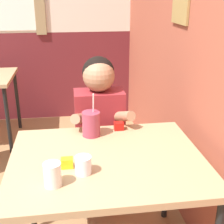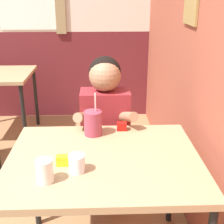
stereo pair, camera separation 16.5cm
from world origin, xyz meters
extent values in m
cube|color=#9E4C38|center=(1.33, 1.39, 1.35)|extent=(0.06, 4.78, 2.70)
cube|color=olive|center=(1.29, 0.99, 1.48)|extent=(0.02, 0.30, 0.25)
cube|color=maroon|center=(0.00, 2.81, 0.55)|extent=(5.61, 0.06, 1.10)
cube|color=tan|center=(0.70, 0.30, 0.72)|extent=(1.02, 0.83, 0.04)
cylinder|color=black|center=(0.23, 0.67, 0.35)|extent=(0.04, 0.04, 0.71)
cylinder|color=black|center=(1.17, 0.67, 0.35)|extent=(0.04, 0.04, 0.71)
cylinder|color=black|center=(-0.10, 1.84, 0.35)|extent=(0.04, 0.04, 0.71)
cylinder|color=black|center=(-0.10, 2.49, 0.35)|extent=(0.04, 0.04, 0.71)
cube|color=maroon|center=(0.72, 0.87, 0.23)|extent=(0.31, 0.20, 0.45)
cube|color=maroon|center=(0.72, 0.87, 0.69)|extent=(0.34, 0.20, 0.48)
sphere|color=black|center=(0.72, 0.90, 1.05)|extent=(0.22, 0.22, 0.22)
sphere|color=#9E7051|center=(0.72, 0.87, 1.04)|extent=(0.21, 0.21, 0.21)
cylinder|color=#9E7051|center=(0.58, 0.73, 0.80)|extent=(0.14, 0.27, 0.15)
cylinder|color=#9E7051|center=(0.86, 0.73, 0.80)|extent=(0.14, 0.27, 0.15)
cylinder|color=#99384C|center=(0.64, 0.58, 0.82)|extent=(0.11, 0.11, 0.15)
cylinder|color=white|center=(0.66, 0.58, 0.94)|extent=(0.01, 0.04, 0.14)
cylinder|color=silver|center=(0.57, 0.17, 0.79)|extent=(0.08, 0.08, 0.09)
cylinder|color=silver|center=(0.43, 0.08, 0.80)|extent=(0.08, 0.08, 0.11)
cube|color=#B7140F|center=(0.82, 0.64, 0.77)|extent=(0.06, 0.04, 0.05)
cube|color=yellow|center=(0.49, 0.23, 0.77)|extent=(0.06, 0.04, 0.05)
camera|label=1|loc=(0.52, -1.14, 1.56)|focal=50.00mm
camera|label=2|loc=(0.69, -1.15, 1.56)|focal=50.00mm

